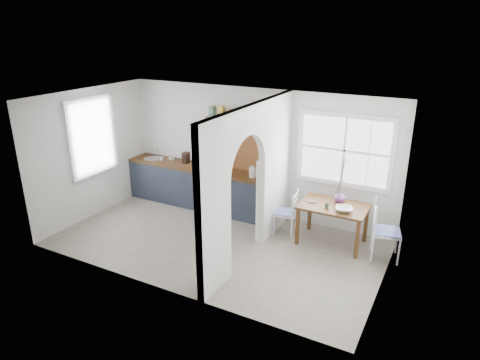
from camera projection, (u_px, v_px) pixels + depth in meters
The scene contains 26 objects.
floor at pixel (216, 243), 7.78m from camera, with size 5.80×3.20×0.01m, color gray.
ceiling at pixel (213, 100), 6.89m from camera, with size 5.80×3.20×0.01m, color silver.
walls at pixel (215, 176), 7.34m from camera, with size 5.81×3.21×2.60m.
partition at pixel (253, 173), 7.02m from camera, with size 0.12×3.20×2.60m.
kitchen_window at pixel (91, 137), 8.48m from camera, with size 0.10×1.16×1.50m, color white, non-canonical shape.
nook_window at pixel (344, 151), 7.73m from camera, with size 1.76×0.10×1.30m, color white, non-canonical shape.
counter at pixel (203, 186), 9.22m from camera, with size 3.50×0.60×0.90m.
sink at pixel (153, 159), 9.62m from camera, with size 0.40×0.40×0.02m, color #BCBCBD.
backsplash at pixel (246, 149), 8.71m from camera, with size 1.65×0.03×0.90m, color brown.
shelf at pixel (244, 118), 8.42m from camera, with size 1.75×0.20×0.21m.
pendant_lamp at pixel (253, 130), 8.02m from camera, with size 0.26×0.26×0.16m, color silver.
utensil_rail at pixel (269, 159), 7.76m from camera, with size 0.02×0.02×0.50m, color #BCBCBD.
dining_table at pixel (332, 224), 7.68m from camera, with size 1.18×0.79×0.74m, color #5B3419, non-canonical shape.
chair_left at pixel (285, 212), 8.04m from camera, with size 0.39×0.39×0.85m, color white, non-canonical shape.
chair_right at pixel (386, 231), 7.14m from camera, with size 0.46×0.46×1.00m, color white, non-canonical shape.
kettle at pixel (253, 172), 8.43m from camera, with size 0.18×0.15×0.22m, color silver, non-canonical shape.
mug_a at pixel (162, 159), 9.46m from camera, with size 0.10×0.10×0.09m, color silver.
mug_b at pixel (172, 158), 9.46m from camera, with size 0.13×0.13×0.11m, color silver.
knife_block at pixel (186, 158), 9.27m from camera, with size 0.11×0.15×0.24m, color black.
jar at pixel (212, 165), 8.93m from camera, with size 0.11×0.11×0.18m, color #A08561.
towel_magenta at pixel (268, 216), 8.24m from camera, with size 0.02×0.03×0.56m, color #C62F88.
towel_orange at pixel (267, 217), 8.23m from camera, with size 0.02×0.03×0.51m, color #C36425.
bowl at pixel (344, 209), 7.31m from camera, with size 0.29×0.29×0.07m, color white.
table_cup at pixel (327, 206), 7.43m from camera, with size 0.09×0.09×0.08m, color #4E714C.
plate at pixel (312, 201), 7.71m from camera, with size 0.18×0.18×0.01m, color #3C2F2F.
vase at pixel (340, 197), 7.64m from camera, with size 0.21×0.21×0.21m, color #703983.
Camera 1 is at (3.62, -5.90, 3.77)m, focal length 32.00 mm.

